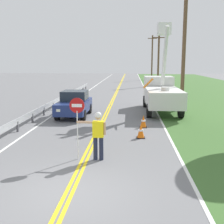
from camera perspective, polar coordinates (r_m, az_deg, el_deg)
ground_plane at (r=8.39m, az=-8.59°, el=-15.75°), size 160.00×160.00×0.00m
centerline_yellow_left at (r=27.66m, az=0.05°, el=2.58°), size 0.11×110.00×0.01m
centerline_yellow_right at (r=27.65m, az=0.42°, el=2.58°), size 0.11×110.00×0.01m
edge_line_right at (r=27.67m, az=7.70°, el=2.49°), size 0.12×110.00×0.01m
edge_line_left at (r=28.10m, az=-7.12°, el=2.62°), size 0.12×110.00×0.01m
flagger_worker at (r=10.54m, az=-2.83°, el=-4.15°), size 1.09×0.26×1.83m
stop_sign_paddle at (r=10.54m, az=-7.00°, el=-0.53°), size 0.56×0.04×2.33m
utility_bucket_truck at (r=21.20m, az=9.80°, el=4.02°), size 2.67×6.83×6.22m
oncoming_sedan_nearest at (r=19.13m, az=-7.56°, el=1.60°), size 1.93×4.11×1.70m
utility_pole_near at (r=22.06m, az=14.22°, el=12.30°), size 1.80×0.28×8.82m
utility_pole_mid at (r=43.56m, az=9.29°, el=10.50°), size 1.80×0.28×7.67m
utility_pole_far at (r=57.96m, az=8.03°, el=10.91°), size 1.80×0.28×8.66m
traffic_cone_lead at (r=13.76m, az=5.80°, el=-3.83°), size 0.40×0.40×0.70m
traffic_cone_mid at (r=15.95m, az=6.31°, el=-1.90°), size 0.40×0.40×0.70m
guardrail_left_shoulder at (r=23.13m, az=-11.03°, el=2.19°), size 0.10×32.00×0.71m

